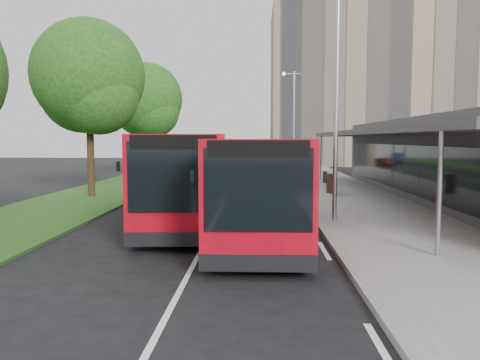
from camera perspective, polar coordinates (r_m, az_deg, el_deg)
The scene contains 17 objects.
ground at distance 14.77m, azimuth -3.75°, elevation -6.64°, with size 120.00×120.00×0.00m, color black.
pavement at distance 34.79m, azimuth 9.71°, elevation 0.14°, with size 5.00×80.00×0.15m, color slate.
grass_verge at distance 35.55m, azimuth -11.56°, elevation 0.18°, with size 5.00×80.00×0.10m, color #234B18.
lane_centre_line at distance 29.57m, azimuth -0.65°, elevation -0.77°, with size 0.12×70.00×0.01m, color silver.
kerb_dashes at distance 33.56m, azimuth 5.35°, elevation -0.10°, with size 0.12×56.00×0.01m.
office_block at distance 58.05m, azimuth 15.01°, elevation 10.79°, with size 22.00×12.00×18.00m, color gray.
station_building at distance 24.25m, azimuth 24.95°, elevation 2.32°, with size 7.70×26.00×4.00m.
tree_mid at distance 25.11m, azimuth -17.95°, elevation 11.19°, with size 5.58×5.58×8.96m.
tree_far at distance 36.55m, azimuth -11.33°, elevation 9.08°, with size 5.43×5.43×8.73m.
lamp_post_near at distance 16.67m, azimuth 11.40°, elevation 10.90°, with size 1.44×0.28×8.00m.
lamp_post_far at distance 36.51m, azimuth 6.45°, elevation 7.70°, with size 1.44×0.28×8.00m.
bus_main at distance 14.86m, azimuth 2.18°, elevation -0.60°, with size 2.86×10.56×2.98m.
bus_second at distance 17.42m, azimuth -6.14°, elevation 0.42°, with size 3.60×11.15×3.11m.
litter_bin at distance 25.09m, azimuth 11.08°, elevation -0.40°, with size 0.56×0.56×1.02m, color #3B2918.
bollard at distance 31.25m, azimuth 8.36°, elevation 0.58°, with size 0.14×0.14×0.90m, color #FCFF0D.
car_near at distance 51.06m, azimuth 2.80°, elevation 2.25°, with size 1.26×3.14×1.07m, color #62100E.
car_far at distance 57.83m, azimuth -0.56°, elevation 2.71°, with size 1.41×4.04×1.33m, color navy.
Camera 1 is at (1.56, -14.38, 2.98)m, focal length 35.00 mm.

